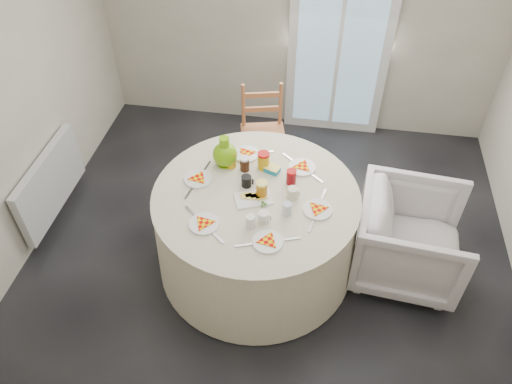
% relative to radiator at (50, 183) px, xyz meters
% --- Properties ---
extents(floor, '(4.00, 4.00, 0.00)m').
position_rel_radiator_xyz_m(floor, '(1.94, -0.20, -0.38)').
color(floor, black).
rests_on(floor, ground).
extents(wall_back, '(4.00, 0.02, 2.60)m').
position_rel_radiator_xyz_m(wall_back, '(1.94, 1.80, 0.92)').
color(wall_back, '#BCB5A3').
rests_on(wall_back, floor).
extents(glass_door, '(1.00, 0.08, 2.10)m').
position_rel_radiator_xyz_m(glass_door, '(2.34, 1.75, 0.67)').
color(glass_door, silver).
rests_on(glass_door, floor).
extents(radiator, '(0.07, 1.00, 0.55)m').
position_rel_radiator_xyz_m(radiator, '(0.00, 0.00, 0.00)').
color(radiator, silver).
rests_on(radiator, floor).
extents(table, '(1.58, 1.58, 0.80)m').
position_rel_radiator_xyz_m(table, '(1.84, -0.25, -0.01)').
color(table, beige).
rests_on(table, floor).
extents(wooden_chair, '(0.49, 0.47, 0.91)m').
position_rel_radiator_xyz_m(wooden_chair, '(1.72, 0.89, 0.09)').
color(wooden_chair, '#B56640').
rests_on(wooden_chair, floor).
extents(armchair, '(0.82, 0.86, 0.82)m').
position_rel_radiator_xyz_m(armchair, '(3.03, -0.14, 0.01)').
color(armchair, silver).
rests_on(armchair, floor).
extents(place_settings, '(1.45, 1.45, 0.02)m').
position_rel_radiator_xyz_m(place_settings, '(1.84, -0.25, 0.39)').
color(place_settings, white).
rests_on(place_settings, table).
extents(jar_cluster, '(0.61, 0.45, 0.16)m').
position_rel_radiator_xyz_m(jar_cluster, '(1.83, -0.03, 0.44)').
color(jar_cluster, '#A06216').
rests_on(jar_cluster, table).
extents(butter_tub, '(0.14, 0.12, 0.05)m').
position_rel_radiator_xyz_m(butter_tub, '(1.92, 0.02, 0.41)').
color(butter_tub, '#1488B7').
rests_on(butter_tub, table).
extents(green_pitcher, '(0.24, 0.24, 0.25)m').
position_rel_radiator_xyz_m(green_pitcher, '(1.55, 0.05, 0.49)').
color(green_pitcher, '#67AA09').
rests_on(green_pitcher, table).
extents(cheese_platter, '(0.31, 0.25, 0.03)m').
position_rel_radiator_xyz_m(cheese_platter, '(1.83, -0.30, 0.39)').
color(cheese_platter, white).
rests_on(cheese_platter, table).
extents(mugs_glasses, '(0.72, 0.72, 0.11)m').
position_rel_radiator_xyz_m(mugs_glasses, '(1.94, -0.29, 0.43)').
color(mugs_glasses, '#9D9494').
rests_on(mugs_glasses, table).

